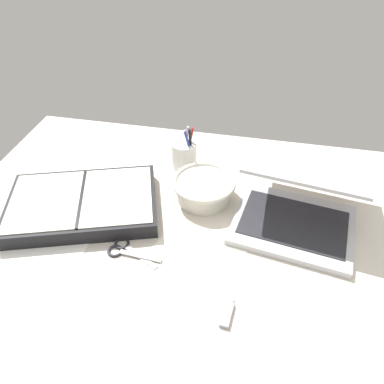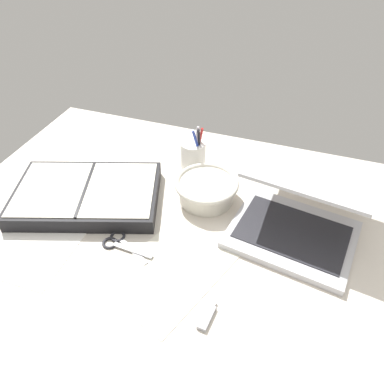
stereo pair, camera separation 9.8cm
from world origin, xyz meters
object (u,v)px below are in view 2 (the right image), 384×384
at_px(pen_cup, 193,154).
at_px(scissors, 119,243).
at_px(bowl, 206,189).
at_px(planner, 87,195).
at_px(laptop, 299,214).

bearing_deg(pen_cup, scissors, -100.54).
distance_m(bowl, pen_cup, 0.17).
bearing_deg(bowl, scissors, -123.85).
bearing_deg(scissors, planner, 159.56).
bearing_deg(scissors, laptop, 41.54).
relative_size(laptop, bowl, 2.10).
xyz_separation_m(laptop, bowl, (-0.26, 0.04, -0.02)).
xyz_separation_m(planner, scissors, (0.16, -0.12, -0.02)).
distance_m(pen_cup, planner, 0.34).
bearing_deg(scissors, bowl, 72.19).
distance_m(planner, scissors, 0.20).
xyz_separation_m(laptop, planner, (-0.57, -0.08, -0.03)).
relative_size(bowl, planner, 0.39).
xyz_separation_m(bowl, scissors, (-0.16, -0.23, -0.03)).
height_order(bowl, scissors, bowl).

